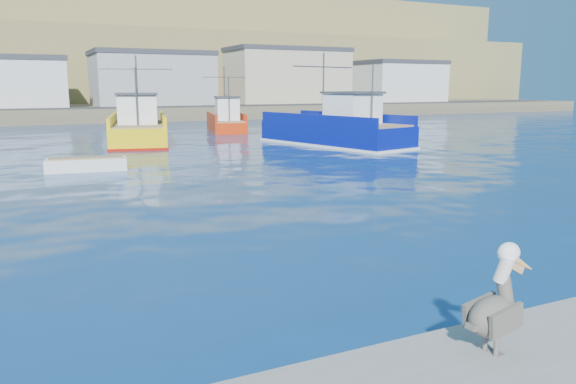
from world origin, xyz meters
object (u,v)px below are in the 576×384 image
(trawler_yellow_b, at_px, (139,129))
(trawler_blue, at_px, (337,130))
(skiff_mid, at_px, (86,166))
(pelican, at_px, (497,307))
(boat_orange, at_px, (226,121))

(trawler_yellow_b, distance_m, trawler_blue, 14.61)
(trawler_blue, relative_size, skiff_mid, 3.18)
(trawler_yellow_b, xyz_separation_m, pelican, (-2.40, -36.85, 0.14))
(boat_orange, xyz_separation_m, skiff_mid, (-14.72, -20.31, -0.73))
(pelican, bearing_deg, skiff_mid, 96.52)
(boat_orange, height_order, skiff_mid, boat_orange)
(trawler_blue, bearing_deg, boat_orange, 101.18)
(skiff_mid, bearing_deg, trawler_blue, 16.53)
(boat_orange, relative_size, pelican, 5.13)
(trawler_blue, relative_size, boat_orange, 1.57)
(trawler_yellow_b, xyz_separation_m, skiff_mid, (-5.15, -12.73, -0.77))
(trawler_yellow_b, height_order, boat_orange, trawler_yellow_b)
(pelican, bearing_deg, trawler_blue, 63.03)
(trawler_yellow_b, height_order, trawler_blue, trawler_blue)
(trawler_blue, relative_size, pelican, 8.08)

